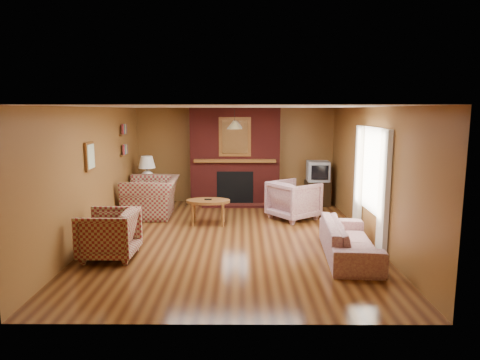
{
  "coord_description": "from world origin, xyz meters",
  "views": [
    {
      "loc": [
        0.17,
        -7.65,
        2.34
      ],
      "look_at": [
        0.13,
        0.6,
        0.99
      ],
      "focal_mm": 32.0,
      "sensor_mm": 36.0,
      "label": 1
    }
  ],
  "objects_px": {
    "coffee_table": "(208,203)",
    "tv_stand": "(317,193)",
    "fireplace": "(235,157)",
    "floral_armchair": "(294,200)",
    "crt_tv": "(318,171)",
    "plaid_loveseat": "(152,197)",
    "floral_sofa": "(349,240)",
    "table_lamp": "(147,168)",
    "plaid_armchair": "(109,234)",
    "side_table": "(148,196)"
  },
  "relations": [
    {
      "from": "fireplace",
      "to": "coffee_table",
      "type": "bearing_deg",
      "value": -104.55
    },
    {
      "from": "floral_armchair",
      "to": "tv_stand",
      "type": "relative_size",
      "value": 1.5
    },
    {
      "from": "floral_armchair",
      "to": "tv_stand",
      "type": "height_order",
      "value": "floral_armchair"
    },
    {
      "from": "floral_armchair",
      "to": "crt_tv",
      "type": "relative_size",
      "value": 1.68
    },
    {
      "from": "side_table",
      "to": "tv_stand",
      "type": "height_order",
      "value": "tv_stand"
    },
    {
      "from": "coffee_table",
      "to": "tv_stand",
      "type": "xyz_separation_m",
      "value": [
        2.58,
        1.84,
        -0.15
      ]
    },
    {
      "from": "crt_tv",
      "to": "tv_stand",
      "type": "bearing_deg",
      "value": 90.0
    },
    {
      "from": "floral_sofa",
      "to": "coffee_table",
      "type": "relative_size",
      "value": 2.14
    },
    {
      "from": "plaid_loveseat",
      "to": "fireplace",
      "type": "bearing_deg",
      "value": 122.42
    },
    {
      "from": "plaid_armchair",
      "to": "crt_tv",
      "type": "height_order",
      "value": "crt_tv"
    },
    {
      "from": "crt_tv",
      "to": "table_lamp",
      "type": "bearing_deg",
      "value": -175.26
    },
    {
      "from": "table_lamp",
      "to": "fireplace",
      "type": "bearing_deg",
      "value": 14.29
    },
    {
      "from": "coffee_table",
      "to": "side_table",
      "type": "bearing_deg",
      "value": 136.52
    },
    {
      "from": "plaid_armchair",
      "to": "coffee_table",
      "type": "relative_size",
      "value": 0.95
    },
    {
      "from": "fireplace",
      "to": "side_table",
      "type": "distance_m",
      "value": 2.34
    },
    {
      "from": "tv_stand",
      "to": "crt_tv",
      "type": "xyz_separation_m",
      "value": [
        0.0,
        -0.01,
        0.55
      ]
    },
    {
      "from": "floral_armchair",
      "to": "side_table",
      "type": "distance_m",
      "value": 3.55
    },
    {
      "from": "floral_armchair",
      "to": "crt_tv",
      "type": "xyz_separation_m",
      "value": [
        0.75,
        1.37,
        0.44
      ]
    },
    {
      "from": "side_table",
      "to": "coffee_table",
      "type": "bearing_deg",
      "value": -43.48
    },
    {
      "from": "floral_sofa",
      "to": "coffee_table",
      "type": "xyz_separation_m",
      "value": [
        -2.43,
        1.99,
        0.17
      ]
    },
    {
      "from": "floral_armchair",
      "to": "coffee_table",
      "type": "height_order",
      "value": "floral_armchair"
    },
    {
      "from": "table_lamp",
      "to": "plaid_loveseat",
      "type": "bearing_deg",
      "value": -71.66
    },
    {
      "from": "floral_armchair",
      "to": "table_lamp",
      "type": "relative_size",
      "value": 1.37
    },
    {
      "from": "floral_armchair",
      "to": "plaid_armchair",
      "type": "bearing_deg",
      "value": 91.18
    },
    {
      "from": "plaid_loveseat",
      "to": "floral_sofa",
      "type": "distance_m",
      "value": 4.64
    },
    {
      "from": "coffee_table",
      "to": "crt_tv",
      "type": "xyz_separation_m",
      "value": [
        2.58,
        1.84,
        0.4
      ]
    },
    {
      "from": "side_table",
      "to": "floral_sofa",
      "type": "bearing_deg",
      "value": -41.04
    },
    {
      "from": "coffee_table",
      "to": "crt_tv",
      "type": "distance_m",
      "value": 3.19
    },
    {
      "from": "coffee_table",
      "to": "table_lamp",
      "type": "bearing_deg",
      "value": 136.52
    },
    {
      "from": "plaid_armchair",
      "to": "side_table",
      "type": "xyz_separation_m",
      "value": [
        -0.15,
        3.54,
        -0.1
      ]
    },
    {
      "from": "floral_sofa",
      "to": "side_table",
      "type": "relative_size",
      "value": 3.29
    },
    {
      "from": "plaid_armchair",
      "to": "table_lamp",
      "type": "height_order",
      "value": "table_lamp"
    },
    {
      "from": "side_table",
      "to": "crt_tv",
      "type": "distance_m",
      "value": 4.2
    },
    {
      "from": "plaid_loveseat",
      "to": "side_table",
      "type": "height_order",
      "value": "plaid_loveseat"
    },
    {
      "from": "crt_tv",
      "to": "floral_sofa",
      "type": "bearing_deg",
      "value": -92.24
    },
    {
      "from": "floral_sofa",
      "to": "floral_armchair",
      "type": "relative_size",
      "value": 2.12
    },
    {
      "from": "plaid_armchair",
      "to": "table_lamp",
      "type": "xyz_separation_m",
      "value": [
        -0.15,
        3.54,
        0.57
      ]
    },
    {
      "from": "coffee_table",
      "to": "tv_stand",
      "type": "bearing_deg",
      "value": 35.57
    },
    {
      "from": "side_table",
      "to": "crt_tv",
      "type": "bearing_deg",
      "value": 4.74
    },
    {
      "from": "tv_stand",
      "to": "coffee_table",
      "type": "bearing_deg",
      "value": -149.22
    },
    {
      "from": "fireplace",
      "to": "tv_stand",
      "type": "xyz_separation_m",
      "value": [
        2.05,
        -0.18,
        -0.88
      ]
    },
    {
      "from": "fireplace",
      "to": "tv_stand",
      "type": "bearing_deg",
      "value": -5.15
    },
    {
      "from": "fireplace",
      "to": "tv_stand",
      "type": "relative_size",
      "value": 3.93
    },
    {
      "from": "plaid_loveseat",
      "to": "table_lamp",
      "type": "distance_m",
      "value": 0.96
    },
    {
      "from": "coffee_table",
      "to": "tv_stand",
      "type": "relative_size",
      "value": 1.48
    },
    {
      "from": "fireplace",
      "to": "plaid_loveseat",
      "type": "xyz_separation_m",
      "value": [
        -1.85,
        -1.29,
        -0.75
      ]
    },
    {
      "from": "table_lamp",
      "to": "crt_tv",
      "type": "distance_m",
      "value": 4.17
    },
    {
      "from": "plaid_armchair",
      "to": "side_table",
      "type": "relative_size",
      "value": 1.46
    },
    {
      "from": "plaid_armchair",
      "to": "coffee_table",
      "type": "height_order",
      "value": "plaid_armchair"
    },
    {
      "from": "floral_armchair",
      "to": "crt_tv",
      "type": "height_order",
      "value": "crt_tv"
    }
  ]
}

